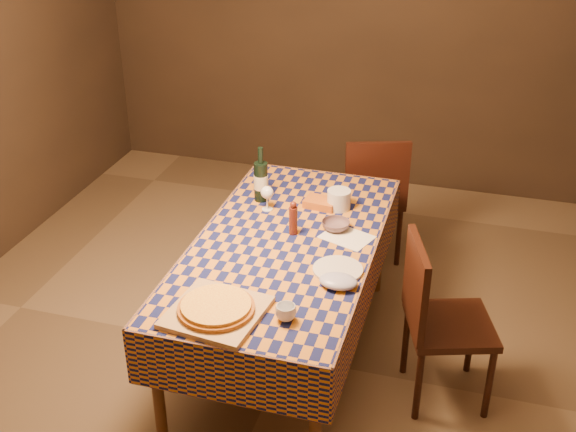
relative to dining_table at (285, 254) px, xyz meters
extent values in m
plane|color=brown|center=(0.00, 0.00, -0.69)|extent=(5.00, 5.00, 0.00)
cube|color=#34271D|center=(0.00, 2.50, 0.66)|extent=(4.50, 0.10, 2.70)
cylinder|color=brown|center=(-0.38, -0.83, -0.32)|extent=(0.06, 0.06, 0.75)
cylinder|color=brown|center=(0.38, -0.83, -0.32)|extent=(0.06, 0.06, 0.75)
cylinder|color=brown|center=(-0.38, 0.83, -0.32)|extent=(0.06, 0.06, 0.75)
cylinder|color=brown|center=(0.38, 0.83, -0.32)|extent=(0.06, 0.06, 0.75)
cube|color=brown|center=(0.00, 0.00, 0.05)|extent=(0.90, 1.80, 0.03)
cube|color=brown|center=(0.00, 0.00, 0.07)|extent=(0.92, 1.82, 0.02)
cube|color=brown|center=(0.00, -0.92, -0.07)|extent=(0.94, 0.01, 0.30)
cube|color=brown|center=(0.00, 0.92, -0.07)|extent=(0.94, 0.01, 0.30)
cube|color=brown|center=(-0.47, 0.00, -0.07)|extent=(0.01, 1.84, 0.30)
cube|color=brown|center=(0.47, 0.00, -0.07)|extent=(0.01, 1.84, 0.30)
cube|color=tan|center=(-0.12, -0.70, 0.09)|extent=(0.45, 0.45, 0.03)
cylinder|color=#995319|center=(-0.12, -0.70, 0.11)|extent=(0.44, 0.44, 0.02)
cylinder|color=gold|center=(-0.12, -0.70, 0.13)|extent=(0.40, 0.40, 0.02)
cylinder|color=#501C12|center=(0.01, 0.10, 0.15)|extent=(0.06, 0.06, 0.16)
sphere|color=#501C12|center=(0.01, 0.10, 0.25)|extent=(0.03, 0.03, 0.03)
imported|color=#5F4850|center=(0.22, 0.21, 0.10)|extent=(0.20, 0.20, 0.05)
cylinder|color=white|center=(-0.20, 0.32, 0.08)|extent=(0.08, 0.08, 0.00)
cylinder|color=white|center=(-0.20, 0.32, 0.12)|extent=(0.01, 0.01, 0.07)
sphere|color=white|center=(-0.20, 0.32, 0.19)|extent=(0.07, 0.07, 0.07)
ellipsoid|color=#430808|center=(-0.20, 0.32, 0.18)|extent=(0.05, 0.05, 0.03)
cylinder|color=black|center=(-0.27, 0.43, 0.19)|extent=(0.08, 0.08, 0.23)
cylinder|color=black|center=(-0.27, 0.43, 0.36)|extent=(0.03, 0.03, 0.10)
cylinder|color=beige|center=(-0.27, 0.43, 0.19)|extent=(0.08, 0.08, 0.09)
cylinder|color=silver|center=(0.18, 0.45, 0.13)|extent=(0.15, 0.15, 0.11)
cube|color=#B45817|center=(0.08, 0.45, 0.10)|extent=(0.19, 0.15, 0.04)
cylinder|color=silver|center=(0.33, -0.20, 0.08)|extent=(0.31, 0.31, 0.01)
imported|color=white|center=(0.19, -0.65, 0.11)|extent=(0.11, 0.11, 0.07)
cube|color=white|center=(0.30, 0.14, 0.08)|extent=(0.31, 0.27, 0.00)
ellipsoid|color=#9FA5CB|center=(0.36, -0.33, 0.10)|extent=(0.22, 0.20, 0.05)
cube|color=black|center=(0.23, 1.29, -0.24)|extent=(0.53, 0.53, 0.04)
cube|color=black|center=(0.30, 1.10, 0.01)|extent=(0.41, 0.17, 0.46)
cylinder|color=black|center=(0.34, 1.52, -0.48)|extent=(0.04, 0.04, 0.43)
cylinder|color=black|center=(0.00, 1.40, -0.48)|extent=(0.04, 0.04, 0.43)
cylinder|color=black|center=(0.46, 1.18, -0.48)|extent=(0.04, 0.04, 0.43)
cylinder|color=black|center=(0.12, 1.06, -0.48)|extent=(0.04, 0.04, 0.43)
cube|color=black|center=(0.89, -0.05, -0.24)|extent=(0.53, 0.53, 0.04)
cube|color=black|center=(0.70, -0.11, 0.01)|extent=(0.16, 0.41, 0.46)
cylinder|color=black|center=(1.12, -0.17, -0.48)|extent=(0.04, 0.04, 0.43)
cylinder|color=black|center=(1.01, 0.18, -0.48)|extent=(0.04, 0.04, 0.43)
cylinder|color=black|center=(0.78, -0.28, -0.48)|extent=(0.04, 0.04, 0.43)
cylinder|color=black|center=(0.67, 0.07, -0.48)|extent=(0.04, 0.04, 0.43)
camera|label=1|loc=(0.92, -3.14, 2.00)|focal=45.00mm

